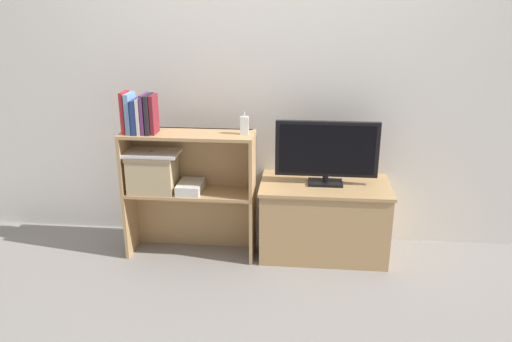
# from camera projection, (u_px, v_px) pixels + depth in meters

# --- Properties ---
(ground_plane) EXTENTS (16.00, 16.00, 0.00)m
(ground_plane) POSITION_uv_depth(u_px,v_px,m) (254.00, 265.00, 3.21)
(ground_plane) COLOR gray
(wall_back) EXTENTS (10.00, 0.05, 2.40)m
(wall_back) POSITION_uv_depth(u_px,v_px,m) (261.00, 67.00, 3.28)
(wall_back) COLOR silver
(wall_back) RESTS_ON ground_plane
(tv_stand) EXTENTS (0.84, 0.47, 0.49)m
(tv_stand) POSITION_uv_depth(u_px,v_px,m) (323.00, 218.00, 3.30)
(tv_stand) COLOR tan
(tv_stand) RESTS_ON ground_plane
(tv) EXTENTS (0.65, 0.14, 0.41)m
(tv) POSITION_uv_depth(u_px,v_px,m) (327.00, 151.00, 3.15)
(tv) COLOR black
(tv) RESTS_ON tv_stand
(bookshelf_lower_tier) EXTENTS (0.84, 0.27, 0.45)m
(bookshelf_lower_tier) POSITION_uv_depth(u_px,v_px,m) (193.00, 211.00, 3.33)
(bookshelf_lower_tier) COLOR tan
(bookshelf_lower_tier) RESTS_ON ground_plane
(bookshelf_upper_tier) EXTENTS (0.84, 0.27, 0.39)m
(bookshelf_upper_tier) POSITION_uv_depth(u_px,v_px,m) (190.00, 152.00, 3.20)
(bookshelf_upper_tier) COLOR tan
(bookshelf_upper_tier) RESTS_ON bookshelf_lower_tier
(book_crimson) EXTENTS (0.02, 0.14, 0.26)m
(book_crimson) POSITION_uv_depth(u_px,v_px,m) (125.00, 112.00, 3.07)
(book_crimson) COLOR #B22328
(book_crimson) RESTS_ON bookshelf_upper_tier
(book_skyblue) EXTENTS (0.03, 0.15, 0.25)m
(book_skyblue) POSITION_uv_depth(u_px,v_px,m) (130.00, 113.00, 3.07)
(book_skyblue) COLOR #709ECC
(book_skyblue) RESTS_ON bookshelf_upper_tier
(book_navy) EXTENTS (0.03, 0.16, 0.21)m
(book_navy) POSITION_uv_depth(u_px,v_px,m) (137.00, 116.00, 3.07)
(book_navy) COLOR navy
(book_navy) RESTS_ON bookshelf_upper_tier
(book_ivory) EXTENTS (0.02, 0.16, 0.22)m
(book_ivory) POSITION_uv_depth(u_px,v_px,m) (141.00, 116.00, 3.06)
(book_ivory) COLOR silver
(book_ivory) RESTS_ON bookshelf_upper_tier
(book_plum) EXTENTS (0.02, 0.15, 0.24)m
(book_plum) POSITION_uv_depth(u_px,v_px,m) (145.00, 114.00, 3.06)
(book_plum) COLOR #6B2D66
(book_plum) RESTS_ON bookshelf_upper_tier
(book_charcoal) EXTENTS (0.02, 0.15, 0.24)m
(book_charcoal) POSITION_uv_depth(u_px,v_px,m) (149.00, 114.00, 3.06)
(book_charcoal) COLOR #232328
(book_charcoal) RESTS_ON bookshelf_upper_tier
(book_maroon) EXTENTS (0.02, 0.13, 0.24)m
(book_maroon) POSITION_uv_depth(u_px,v_px,m) (154.00, 114.00, 3.05)
(book_maroon) COLOR maroon
(book_maroon) RESTS_ON bookshelf_upper_tier
(baby_monitor) EXTENTS (0.05, 0.04, 0.14)m
(baby_monitor) POSITION_uv_depth(u_px,v_px,m) (244.00, 125.00, 3.05)
(baby_monitor) COLOR white
(baby_monitor) RESTS_ON bookshelf_upper_tier
(storage_basket_left) EXTENTS (0.30, 0.23, 0.24)m
(storage_basket_left) POSITION_uv_depth(u_px,v_px,m) (153.00, 171.00, 3.19)
(storage_basket_left) COLOR tan
(storage_basket_left) RESTS_ON bookshelf_lower_tier
(laptop) EXTENTS (0.35, 0.22, 0.02)m
(laptop) POSITION_uv_depth(u_px,v_px,m) (151.00, 153.00, 3.15)
(laptop) COLOR white
(laptop) RESTS_ON storage_basket_left
(magazine_stack) EXTENTS (0.15, 0.22, 0.06)m
(magazine_stack) POSITION_uv_depth(u_px,v_px,m) (190.00, 187.00, 3.21)
(magazine_stack) COLOR silver
(magazine_stack) RESTS_ON bookshelf_lower_tier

